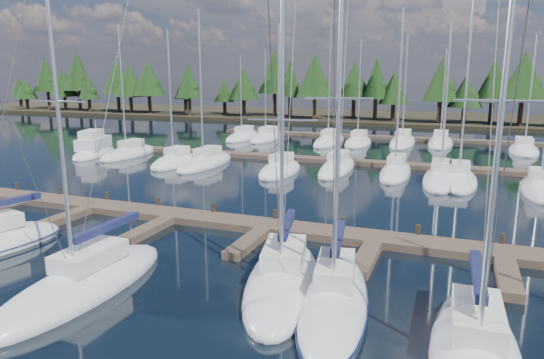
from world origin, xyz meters
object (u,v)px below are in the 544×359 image
at_px(front_sailboat_4, 334,300).
at_px(front_sailboat_5, 475,355).
at_px(front_sailboat_2, 84,284).
at_px(front_sailboat_3, 283,281).
at_px(motor_yacht_left, 94,150).
at_px(main_dock, 264,230).

distance_m(front_sailboat_4, front_sailboat_5, 5.28).
bearing_deg(front_sailboat_2, front_sailboat_5, 0.83).
relative_size(front_sailboat_2, front_sailboat_3, 1.10).
distance_m(front_sailboat_5, motor_yacht_left, 46.53).
bearing_deg(front_sailboat_2, motor_yacht_left, 130.18).
height_order(front_sailboat_3, front_sailboat_5, front_sailboat_5).
bearing_deg(front_sailboat_4, motor_yacht_left, 142.61).
height_order(front_sailboat_4, motor_yacht_left, front_sailboat_4).
bearing_deg(front_sailboat_4, main_dock, 128.56).
xyz_separation_m(main_dock, front_sailboat_3, (3.30, -6.17, 0.07)).
relative_size(front_sailboat_4, front_sailboat_5, 0.99).
bearing_deg(front_sailboat_3, front_sailboat_2, -156.57).
relative_size(main_dock, motor_yacht_left, 4.68).
height_order(main_dock, front_sailboat_2, front_sailboat_2).
bearing_deg(front_sailboat_2, front_sailboat_3, 23.43).
height_order(main_dock, front_sailboat_5, front_sailboat_5).
bearing_deg(front_sailboat_4, front_sailboat_5, -22.75).
relative_size(front_sailboat_3, motor_yacht_left, 1.34).
distance_m(main_dock, motor_yacht_left, 32.65).
relative_size(main_dock, front_sailboat_3, 3.50).
xyz_separation_m(front_sailboat_3, motor_yacht_left, (-30.52, 24.19, 0.22)).
distance_m(front_sailboat_3, front_sailboat_5, 7.84).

